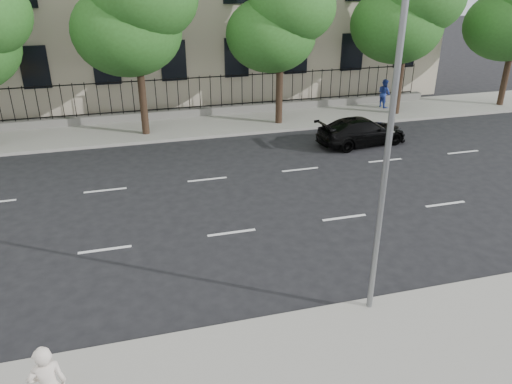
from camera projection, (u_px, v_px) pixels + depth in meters
ground at (251, 275)px, 14.12m from camera, size 120.00×120.00×0.00m
near_sidewalk at (299, 377)px, 10.60m from camera, size 60.00×4.00×0.15m
far_sidewalk at (184, 127)px, 26.32m from camera, size 60.00×4.00×0.15m
lane_markings at (218, 203)px, 18.27m from camera, size 49.60×4.62×0.01m
iron_fence at (179, 108)px, 27.57m from camera, size 30.00×0.50×2.20m
street_light at (380, 108)px, 10.99m from camera, size 0.25×3.32×8.05m
tree_c at (134, 0)px, 22.61m from camera, size 5.89×5.50×9.80m
tree_d at (281, 10)px, 24.52m from camera, size 5.34×4.94×8.84m
black_sedan at (362, 131)px, 23.85m from camera, size 4.65×2.36×1.29m
pedestrian_far at (384, 93)px, 29.24m from camera, size 0.76×0.90×1.64m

